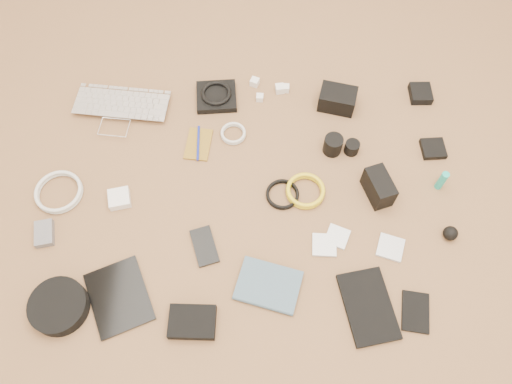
{
  "coord_description": "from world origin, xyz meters",
  "views": [
    {
      "loc": [
        0.04,
        -0.77,
        1.52
      ],
      "look_at": [
        0.04,
        0.01,
        0.02
      ],
      "focal_mm": 35.0,
      "sensor_mm": 36.0,
      "label": 1
    }
  ],
  "objects_px": {
    "tablet": "(119,297)",
    "headphone_case": "(59,306)",
    "phone": "(204,246)",
    "paperback": "(262,308)",
    "dslr_camera": "(337,99)",
    "laptop": "(119,115)"
  },
  "relations": [
    {
      "from": "tablet",
      "to": "headphone_case",
      "type": "relative_size",
      "value": 1.25
    },
    {
      "from": "phone",
      "to": "paperback",
      "type": "distance_m",
      "value": 0.27
    },
    {
      "from": "dslr_camera",
      "to": "phone",
      "type": "bearing_deg",
      "value": -115.4
    },
    {
      "from": "laptop",
      "to": "tablet",
      "type": "bearing_deg",
      "value": -76.43
    },
    {
      "from": "tablet",
      "to": "headphone_case",
      "type": "distance_m",
      "value": 0.18
    },
    {
      "from": "dslr_camera",
      "to": "paperback",
      "type": "xyz_separation_m",
      "value": [
        -0.29,
        -0.77,
        -0.03
      ]
    },
    {
      "from": "dslr_camera",
      "to": "headphone_case",
      "type": "xyz_separation_m",
      "value": [
        -0.9,
        -0.77,
        -0.01
      ]
    },
    {
      "from": "paperback",
      "to": "headphone_case",
      "type": "bearing_deg",
      "value": 106.06
    },
    {
      "from": "laptop",
      "to": "tablet",
      "type": "distance_m",
      "value": 0.69
    },
    {
      "from": "tablet",
      "to": "headphone_case",
      "type": "height_order",
      "value": "headphone_case"
    },
    {
      "from": "laptop",
      "to": "dslr_camera",
      "type": "bearing_deg",
      "value": 10.29
    },
    {
      "from": "headphone_case",
      "to": "paperback",
      "type": "bearing_deg",
      "value": -0.19
    },
    {
      "from": "dslr_camera",
      "to": "tablet",
      "type": "xyz_separation_m",
      "value": [
        -0.73,
        -0.74,
        -0.03
      ]
    },
    {
      "from": "phone",
      "to": "headphone_case",
      "type": "relative_size",
      "value": 0.75
    },
    {
      "from": "laptop",
      "to": "phone",
      "type": "bearing_deg",
      "value": -50.11
    },
    {
      "from": "tablet",
      "to": "paperback",
      "type": "bearing_deg",
      "value": -27.63
    },
    {
      "from": "dslr_camera",
      "to": "paperback",
      "type": "bearing_deg",
      "value": -96.12
    },
    {
      "from": "dslr_camera",
      "to": "headphone_case",
      "type": "height_order",
      "value": "dslr_camera"
    },
    {
      "from": "tablet",
      "to": "paperback",
      "type": "xyz_separation_m",
      "value": [
        0.44,
        -0.04,
        0.0
      ]
    },
    {
      "from": "paperback",
      "to": "dslr_camera",
      "type": "bearing_deg",
      "value": -4.12
    },
    {
      "from": "dslr_camera",
      "to": "phone",
      "type": "distance_m",
      "value": 0.74
    },
    {
      "from": "paperback",
      "to": "tablet",
      "type": "bearing_deg",
      "value": 101.57
    }
  ]
}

